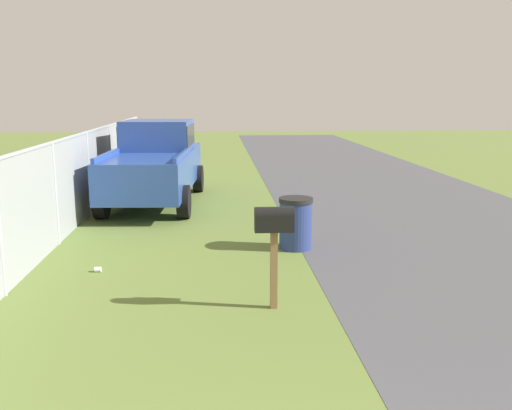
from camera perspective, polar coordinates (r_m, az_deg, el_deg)
The scene contains 5 objects.
mailbox at distance 7.15m, azimuth 1.86°, elevation -2.32°, with size 0.22×0.51×1.36m.
pickup_truck at distance 14.55m, azimuth -10.23°, elevation 4.57°, with size 5.38×2.37×2.09m.
trash_bin at distance 10.10m, azimuth 4.08°, elevation -1.86°, with size 0.62×0.62×0.94m.
fence_section at distance 12.21m, azimuth -18.19°, elevation 2.59°, with size 19.17×0.07×1.93m.
litter_cup_midfield_a at distance 9.22m, azimuth -15.90°, elevation -6.36°, with size 0.08×0.08×0.10m, color white.
Camera 1 is at (-1.62, 0.35, 2.78)m, focal length 39.04 mm.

